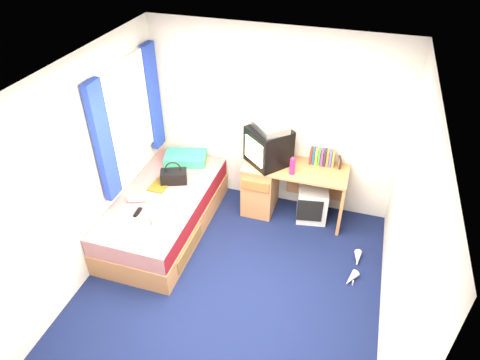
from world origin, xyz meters
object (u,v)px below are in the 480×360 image
(magazine, at_px, (159,185))
(towel, at_px, (168,214))
(crt_tv, at_px, (268,146))
(white_heels, at_px, (354,268))
(bed, at_px, (165,212))
(storage_cube, at_px, (312,203))
(picture_frame, at_px, (340,162))
(aerosol_can, at_px, (290,156))
(colour_swatch_fan, at_px, (143,221))
(handbag, at_px, (174,176))
(remote_control, at_px, (138,212))
(desk, at_px, (274,185))
(pink_water_bottle, at_px, (292,166))
(pillow, at_px, (186,158))
(vcr, at_px, (270,126))
(water_bottle, at_px, (137,199))

(magazine, bearing_deg, towel, -54.59)
(crt_tv, distance_m, white_heels, 1.78)
(bed, relative_size, storage_cube, 4.23)
(picture_frame, relative_size, aerosol_can, 0.71)
(colour_swatch_fan, bearing_deg, magazine, 100.36)
(handbag, bearing_deg, remote_control, -124.85)
(aerosol_can, bearing_deg, desk, -156.39)
(desk, height_order, pink_water_bottle, pink_water_bottle)
(towel, distance_m, magazine, 0.64)
(towel, xyz_separation_m, colour_swatch_fan, (-0.25, -0.14, -0.05))
(pillow, bearing_deg, remote_control, -95.40)
(pillow, xyz_separation_m, pink_water_bottle, (1.48, -0.15, 0.26))
(handbag, bearing_deg, pillow, 72.49)
(bed, height_order, picture_frame, picture_frame)
(colour_swatch_fan, bearing_deg, towel, 30.13)
(desk, relative_size, vcr, 2.87)
(bed, bearing_deg, handbag, 84.66)
(aerosol_can, xyz_separation_m, towel, (-1.14, -1.22, -0.25))
(picture_frame, relative_size, handbag, 0.38)
(pink_water_bottle, distance_m, white_heels, 1.39)
(bed, distance_m, aerosol_can, 1.74)
(picture_frame, xyz_separation_m, water_bottle, (-2.24, -1.14, -0.24))
(vcr, distance_m, remote_control, 1.86)
(desk, height_order, picture_frame, picture_frame)
(aerosol_can, distance_m, white_heels, 1.56)
(aerosol_can, distance_m, handbag, 1.49)
(desk, relative_size, crt_tv, 2.00)
(handbag, bearing_deg, water_bottle, -140.06)
(crt_tv, bearing_deg, picture_frame, 50.12)
(desk, xyz_separation_m, crt_tv, (-0.10, 0.00, 0.58))
(colour_swatch_fan, height_order, white_heels, colour_swatch_fan)
(picture_frame, xyz_separation_m, magazine, (-2.12, -0.78, -0.27))
(magazine, bearing_deg, water_bottle, -108.12)
(handbag, distance_m, magazine, 0.21)
(crt_tv, relative_size, white_heels, 1.14)
(handbag, xyz_separation_m, remote_control, (-0.15, -0.69, -0.08))
(towel, height_order, magazine, towel)
(magazine, bearing_deg, colour_swatch_fan, -79.64)
(handbag, height_order, towel, handbag)
(desk, relative_size, aerosol_can, 6.61)
(vcr, height_order, water_bottle, vcr)
(crt_tv, relative_size, vcr, 1.43)
(aerosol_can, bearing_deg, picture_frame, 7.34)
(white_heels, bearing_deg, aerosol_can, 138.33)
(bed, relative_size, magazine, 7.14)
(bed, xyz_separation_m, towel, (0.26, -0.37, 0.33))
(desk, relative_size, water_bottle, 6.50)
(aerosol_can, height_order, towel, aerosol_can)
(magazine, bearing_deg, desk, 25.09)
(desk, distance_m, magazine, 1.48)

